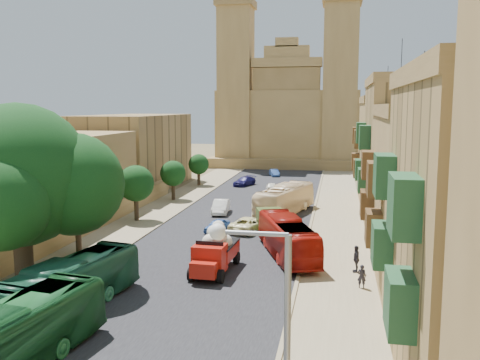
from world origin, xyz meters
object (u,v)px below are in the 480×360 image
(street_tree_d, at_px, (199,164))
(pedestrian_c, at_px, (356,259))
(street_tree_b, at_px, (136,184))
(streetlamp, at_px, (269,340))
(ficus_tree, at_px, (21,180))
(car_cream, at_px, (249,224))
(car_blue_a, at_px, (217,226))
(bus_red_east, at_px, (287,238))
(red_truck, at_px, (215,251))
(car_white_b, at_px, (272,187))
(bus_cream_east, at_px, (285,200))
(car_blue_b, at_px, (274,173))
(street_tree_a, at_px, (77,211))
(church, at_px, (289,115))
(street_tree_c, at_px, (173,174))
(car_white_a, at_px, (221,207))
(car_dkblue, at_px, (244,181))
(bus_green_north, at_px, (69,285))
(olive_pickup, at_px, (273,225))
(bus_green_south, at_px, (4,342))
(pedestrian_a, at_px, (362,276))

(street_tree_d, distance_m, pedestrian_c, 42.53)
(street_tree_b, xyz_separation_m, streetlamp, (17.72, -36.00, 1.53))
(ficus_tree, bearing_deg, car_cream, 57.54)
(car_cream, bearing_deg, car_blue_a, 29.21)
(street_tree_d, bearing_deg, bus_red_east, -65.12)
(red_truck, height_order, bus_red_east, red_truck)
(street_tree_b, bearing_deg, car_white_b, 62.27)
(bus_cream_east, distance_m, car_blue_b, 30.67)
(street_tree_a, relative_size, streetlamp, 0.60)
(church, relative_size, bus_cream_east, 3.31)
(ficus_tree, xyz_separation_m, car_blue_b, (8.78, 56.00, -6.18))
(car_cream, distance_m, car_blue_b, 38.66)
(church, height_order, street_tree_c, church)
(street_tree_c, xyz_separation_m, red_truck, (11.35, -26.73, -1.67))
(ficus_tree, distance_m, car_blue_b, 57.02)
(street_tree_a, relative_size, street_tree_c, 1.05)
(street_tree_b, bearing_deg, red_truck, -52.40)
(bus_cream_east, bearing_deg, car_white_a, 24.35)
(street_tree_a, relative_size, bus_cream_east, 0.45)
(bus_cream_east, distance_m, car_dkblue, 20.60)
(ficus_tree, bearing_deg, bus_red_east, 33.01)
(bus_green_north, bearing_deg, car_white_a, 96.04)
(olive_pickup, bearing_deg, street_tree_d, 116.57)
(street_tree_c, relative_size, streetlamp, 0.57)
(bus_red_east, xyz_separation_m, car_dkblue, (-9.36, 34.94, -0.82))
(bus_green_south, distance_m, bus_cream_east, 36.78)
(ficus_tree, relative_size, car_blue_b, 3.36)
(car_cream, relative_size, car_blue_b, 1.39)
(car_white_a, bearing_deg, car_white_b, 72.65)
(car_cream, xyz_separation_m, pedestrian_a, (9.33, -13.67, 0.09))
(street_tree_b, relative_size, car_blue_b, 1.61)
(streetlamp, bearing_deg, bus_green_south, 153.54)
(car_cream, bearing_deg, pedestrian_c, 148.11)
(church, height_order, street_tree_d, church)
(street_tree_b, relative_size, car_white_b, 1.61)
(street_tree_b, xyz_separation_m, street_tree_d, (-0.00, 24.00, -0.68))
(street_tree_a, xyz_separation_m, pedestrian_a, (21.00, -4.25, -2.56))
(bus_cream_east, bearing_deg, street_tree_c, -7.75)
(street_tree_d, distance_m, car_white_a, 20.74)
(church, height_order, bus_green_south, church)
(street_tree_d, relative_size, pedestrian_a, 2.99)
(bus_red_east, bearing_deg, street_tree_c, -73.44)
(church, relative_size, street_tree_a, 7.35)
(street_tree_d, distance_m, streetlamp, 62.60)
(street_tree_a, height_order, street_tree_b, street_tree_b)
(olive_pickup, height_order, car_blue_a, olive_pickup)
(streetlamp, distance_m, bus_green_south, 13.60)
(streetlamp, distance_m, car_white_b, 57.23)
(street_tree_b, bearing_deg, bus_green_north, -77.58)
(bus_green_south, bearing_deg, bus_cream_east, 86.34)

